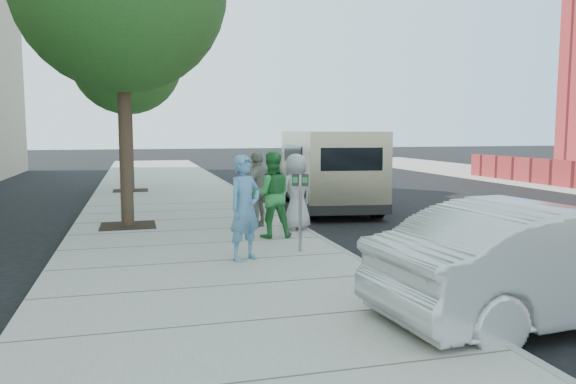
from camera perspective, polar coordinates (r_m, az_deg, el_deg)
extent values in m
plane|color=black|center=(10.93, -3.87, -5.72)|extent=(120.00, 120.00, 0.00)
cube|color=gray|center=(10.77, -9.12, -5.57)|extent=(5.00, 60.00, 0.15)
cube|color=gray|center=(11.28, 3.34, -4.96)|extent=(0.12, 60.00, 0.16)
cube|color=black|center=(13.07, -15.95, -3.29)|extent=(1.20, 1.20, 0.01)
cylinder|color=#38281E|center=(12.89, -16.21, 5.41)|extent=(0.28, 0.28, 3.96)
cube|color=black|center=(20.60, -15.70, 0.15)|extent=(1.20, 1.20, 0.01)
cylinder|color=#38281E|center=(20.49, -15.84, 5.04)|extent=(0.28, 0.28, 3.52)
sphere|color=#1B521F|center=(20.64, -16.08, 12.85)|extent=(3.80, 3.80, 3.80)
sphere|color=#1B521F|center=(20.31, -14.40, 14.43)|extent=(2.85, 2.85, 2.85)
sphere|color=#1B521F|center=(21.18, -17.48, 13.45)|extent=(2.66, 2.66, 2.66)
cylinder|color=gray|center=(9.85, 1.24, -2.93)|extent=(0.05, 0.05, 1.09)
cube|color=gray|center=(9.77, 1.25, 0.45)|extent=(0.22, 0.13, 0.08)
cube|color=#2D2D30|center=(9.77, 0.77, 1.26)|extent=(0.14, 0.13, 0.21)
cube|color=#2D2D30|center=(9.75, 1.74, 1.25)|extent=(0.14, 0.13, 0.21)
cube|color=tan|center=(16.32, 4.12, 2.60)|extent=(2.74, 5.72, 2.03)
cube|color=tan|center=(19.30, 2.28, 1.68)|extent=(1.93, 0.80, 0.87)
cube|color=black|center=(13.61, 6.51, 3.33)|extent=(1.52, 0.22, 0.56)
cylinder|color=black|center=(18.02, 0.13, 0.29)|extent=(0.36, 0.80, 0.77)
cylinder|color=black|center=(18.35, 5.68, 0.36)|extent=(0.36, 0.80, 0.77)
cylinder|color=black|center=(14.35, 2.16, -1.26)|extent=(0.36, 0.80, 0.77)
cylinder|color=black|center=(14.76, 9.03, -1.13)|extent=(0.36, 0.80, 0.77)
imported|color=#BABCC2|center=(7.38, 25.01, -6.45)|extent=(4.52, 1.99, 1.45)
imported|color=#548AB3|center=(9.19, -4.40, -1.61)|extent=(0.75, 0.69, 1.73)
imported|color=#2B853C|center=(11.12, -1.70, -0.28)|extent=(0.87, 0.70, 1.71)
imported|color=#AAAAAD|center=(11.96, 0.85, 0.01)|extent=(0.94, 0.80, 1.63)
imported|color=gray|center=(12.33, -3.08, 0.27)|extent=(0.96, 0.99, 1.66)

